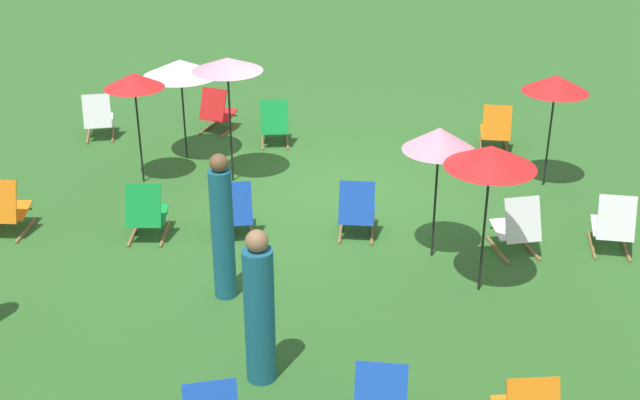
{
  "coord_description": "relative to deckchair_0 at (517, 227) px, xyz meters",
  "views": [
    {
      "loc": [
        -0.79,
        11.43,
        5.36
      ],
      "look_at": [
        0.0,
        1.2,
        0.5
      ],
      "focal_mm": 46.3,
      "sensor_mm": 36.0,
      "label": 1
    }
  ],
  "objects": [
    {
      "name": "ground_plane",
      "position": [
        2.64,
        -1.56,
        -0.37
      ],
      "size": [
        40.0,
        40.0,
        0.0
      ],
      "primitive_type": "plane",
      "color": "#2D6026"
    },
    {
      "name": "deckchair_0",
      "position": [
        0.0,
        0.0,
        0.0
      ],
      "size": [
        0.67,
        0.86,
        0.83
      ],
      "rotation": [
        0.0,
        0.0,
        0.28
      ],
      "color": "olive",
      "rests_on": "ground"
    },
    {
      "name": "deckchair_1",
      "position": [
        6.89,
        -3.76,
        0.0
      ],
      "size": [
        0.66,
        0.86,
        0.83
      ],
      "rotation": [
        0.0,
        0.0,
        0.27
      ],
      "color": "olive",
      "rests_on": "ground"
    },
    {
      "name": "deckchair_2",
      "position": [
        -1.28,
        -0.15,
        0.0
      ],
      "size": [
        0.55,
        0.8,
        0.83
      ],
      "rotation": [
        0.0,
        0.0,
        -0.1
      ],
      "color": "olive",
      "rests_on": "ground"
    },
    {
      "name": "deckchair_3",
      "position": [
        6.99,
        -0.02,
        0.0
      ],
      "size": [
        0.5,
        0.77,
        0.83
      ],
      "rotation": [
        0.0,
        0.0,
        0.03
      ],
      "color": "olive",
      "rests_on": "ground"
    },
    {
      "name": "deckchair_4",
      "position": [
        3.7,
        -3.68,
        0.0
      ],
      "size": [
        0.58,
        0.82,
        0.83
      ],
      "rotation": [
        0.0,
        0.0,
        0.14
      ],
      "color": "olive",
      "rests_on": "ground"
    },
    {
      "name": "deckchair_7",
      "position": [
        4.83,
        -4.26,
        0.0
      ],
      "size": [
        0.67,
        0.86,
        0.83
      ],
      "rotation": [
        0.0,
        0.0,
        -0.28
      ],
      "color": "olive",
      "rests_on": "ground"
    },
    {
      "name": "deckchair_8",
      "position": [
        2.13,
        -0.34,
        0.0
      ],
      "size": [
        0.49,
        0.77,
        0.83
      ],
      "rotation": [
        0.0,
        0.0,
        -0.02
      ],
      "color": "olive",
      "rests_on": "ground"
    },
    {
      "name": "deckchair_9",
      "position": [
        3.81,
        -0.19,
        0.0
      ],
      "size": [
        0.63,
        0.85,
        0.83
      ],
      "rotation": [
        0.0,
        0.0,
        0.22
      ],
      "color": "olive",
      "rests_on": "ground"
    },
    {
      "name": "deckchair_11",
      "position": [
        5.01,
        -0.04,
        0.0
      ],
      "size": [
        0.53,
        0.79,
        0.83
      ],
      "rotation": [
        0.0,
        0.0,
        0.07
      ],
      "color": "olive",
      "rests_on": "ground"
    },
    {
      "name": "deckchair_14",
      "position": [
        -0.14,
        -3.7,
        0.0
      ],
      "size": [
        0.52,
        0.79,
        0.83
      ],
      "rotation": [
        0.0,
        0.0,
        -0.06
      ],
      "color": "olive",
      "rests_on": "ground"
    },
    {
      "name": "umbrella_0",
      "position": [
        5.58,
        -1.89,
        1.29
      ],
      "size": [
        0.91,
        0.91,
        1.79
      ],
      "color": "black",
      "rests_on": "ground"
    },
    {
      "name": "umbrella_1",
      "position": [
        5.12,
        -2.95,
        1.2
      ],
      "size": [
        1.25,
        1.25,
        1.71
      ],
      "color": "black",
      "rests_on": "ground"
    },
    {
      "name": "umbrella_2",
      "position": [
        4.17,
        -2.04,
        1.53
      ],
      "size": [
        1.08,
        1.08,
        2.01
      ],
      "color": "black",
      "rests_on": "ground"
    },
    {
      "name": "umbrella_3",
      "position": [
        -0.75,
        -2.25,
        1.29
      ],
      "size": [
        1.0,
        1.0,
        1.79
      ],
      "color": "black",
      "rests_on": "ground"
    },
    {
      "name": "umbrella_4",
      "position": [
        1.11,
        0.18,
        1.28
      ],
      "size": [
        0.93,
        0.93,
        1.8
      ],
      "color": "black",
      "rests_on": "ground"
    },
    {
      "name": "umbrella_5",
      "position": [
        0.57,
        1.01,
        1.4
      ],
      "size": [
        1.07,
        1.07,
        1.91
      ],
      "color": "black",
      "rests_on": "ground"
    },
    {
      "name": "person_0",
      "position": [
        3.66,
        1.37,
        0.53
      ],
      "size": [
        0.31,
        0.31,
        1.85
      ],
      "rotation": [
        0.0,
        0.0,
        1.75
      ],
      "color": "#195972",
      "rests_on": "ground"
    },
    {
      "name": "person_1",
      "position": [
        3.0,
        2.94,
        0.45
      ],
      "size": [
        0.44,
        0.44,
        1.73
      ],
      "rotation": [
        0.0,
        0.0,
        2.41
      ],
      "color": "#195972",
      "rests_on": "ground"
    }
  ]
}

